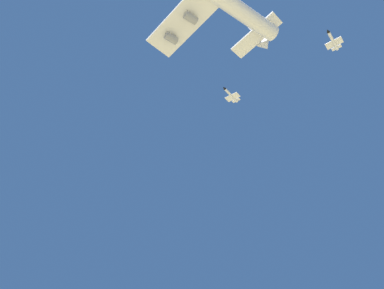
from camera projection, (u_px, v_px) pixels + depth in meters
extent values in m
cone|color=white|center=(265.00, 45.00, 139.55)|extent=(7.57, 7.63, 5.76)
cylinder|color=gray|center=(171.00, 38.00, 127.61)|extent=(5.77, 4.70, 3.00)
cylinder|color=gray|center=(191.00, 18.00, 122.31)|extent=(5.77, 4.70, 3.00)
cube|color=white|center=(252.00, 27.00, 140.74)|extent=(8.06, 6.34, 10.37)
cube|color=white|center=(256.00, 36.00, 135.90)|extent=(17.57, 22.15, 4.28)
cylinder|color=silver|center=(231.00, 95.00, 185.19)|extent=(10.88, 9.55, 1.50)
cone|color=black|center=(224.00, 88.00, 180.25)|extent=(2.50, 2.44, 1.50)
cube|color=silver|center=(233.00, 97.00, 186.06)|extent=(8.53, 8.95, 0.24)
cube|color=silver|center=(236.00, 98.00, 189.91)|extent=(1.96, 1.71, 2.60)
cube|color=silver|center=(236.00, 100.00, 188.92)|extent=(4.63, 4.95, 0.20)
cylinder|color=silver|center=(333.00, 41.00, 162.35)|extent=(11.02, 9.39, 1.50)
cone|color=black|center=(328.00, 31.00, 157.49)|extent=(2.50, 2.43, 1.50)
cube|color=silver|center=(334.00, 43.00, 163.21)|extent=(8.47, 8.98, 0.24)
cube|color=silver|center=(336.00, 45.00, 167.02)|extent=(1.99, 1.67, 2.60)
cube|color=silver|center=(337.00, 48.00, 166.03)|extent=(4.59, 4.98, 0.20)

